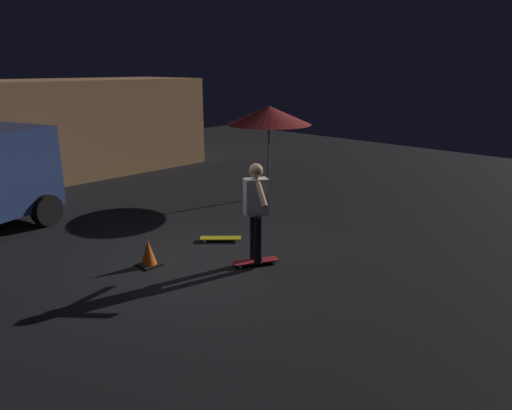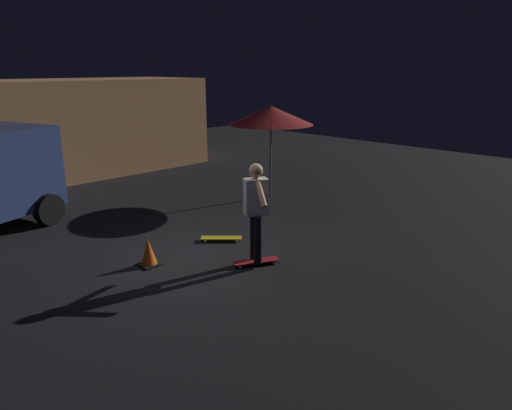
% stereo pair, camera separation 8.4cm
% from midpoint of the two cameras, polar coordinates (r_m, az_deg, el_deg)
% --- Properties ---
extents(ground_plane, '(28.00, 28.00, 0.00)m').
position_cam_midpoint_polar(ground_plane, '(8.23, -8.19, -6.70)').
color(ground_plane, black).
extents(low_building, '(11.64, 3.35, 2.85)m').
position_cam_midpoint_polar(low_building, '(15.16, -28.22, 7.75)').
color(low_building, tan).
rests_on(low_building, ground_plane).
extents(patio_umbrella, '(2.10, 2.10, 2.30)m').
position_cam_midpoint_polar(patio_umbrella, '(11.71, 1.37, 10.85)').
color(patio_umbrella, slate).
rests_on(patio_umbrella, ground_plane).
extents(skateboard_ridden, '(0.78, 0.55, 0.07)m').
position_cam_midpoint_polar(skateboard_ridden, '(7.98, -0.31, -6.87)').
color(skateboard_ridden, '#AD1E23').
rests_on(skateboard_ridden, ground_plane).
extents(skateboard_spare, '(0.69, 0.70, 0.07)m').
position_cam_midpoint_polar(skateboard_spare, '(9.03, -4.59, -4.07)').
color(skateboard_spare, gold).
rests_on(skateboard_spare, ground_plane).
extents(skater, '(0.55, 0.91, 1.67)m').
position_cam_midpoint_polar(skater, '(7.64, -0.32, -0.10)').
color(skater, black).
rests_on(skater, skateboard_ridden).
extents(traffic_cone, '(0.34, 0.34, 0.46)m').
position_cam_midpoint_polar(traffic_cone, '(8.09, -13.24, -5.80)').
color(traffic_cone, black).
rests_on(traffic_cone, ground_plane).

